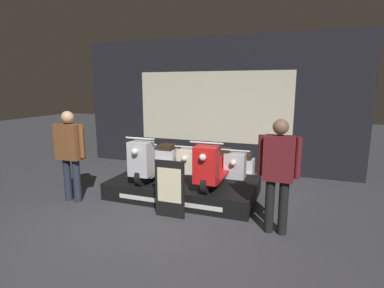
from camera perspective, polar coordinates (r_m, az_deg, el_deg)
ground_plane at (r=4.67m, az=-8.42°, el=-15.16°), size 30.00×30.00×0.00m
shop_wall_back at (r=7.38m, az=3.93°, el=7.43°), size 6.90×0.09×3.20m
display_platform at (r=5.76m, az=-1.48°, el=-8.24°), size 2.69×1.52×0.31m
scooter_display_left at (r=5.83m, az=-7.17°, el=-3.03°), size 0.56×1.54×0.86m
scooter_display_right at (r=5.40m, az=4.36°, el=-4.10°), size 0.56×1.54×0.86m
scooter_backrow_0 at (r=6.97m, az=-6.76°, el=-3.31°), size 0.56×1.54×0.86m
scooter_backrow_1 at (r=6.61m, az=0.81°, el=-4.04°), size 0.56×1.54×0.86m
scooter_backrow_2 at (r=6.37m, az=9.12°, el=-4.76°), size 0.56×1.54×0.86m
person_left_browsing at (r=5.68m, az=-22.25°, el=-0.82°), size 0.61×0.25×1.63m
person_right_browsing at (r=4.26m, az=16.13°, el=-4.47°), size 0.57×0.23×1.62m
price_sign_board at (r=4.75m, az=-4.27°, el=-8.53°), size 0.49×0.04×0.92m
street_bollard at (r=6.38m, az=-21.26°, el=-4.44°), size 0.11×0.11×0.88m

